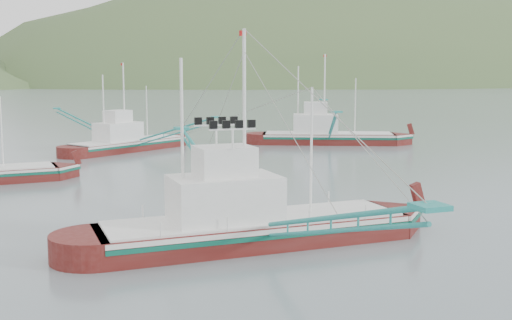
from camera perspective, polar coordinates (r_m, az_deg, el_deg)
name	(u,v)px	position (r m, az deg, el deg)	size (l,w,h in m)	color
ground	(297,239)	(32.36, 3.67, -6.98)	(1200.00, 1200.00, 0.00)	slate
main_boat	(249,212)	(30.89, -0.59, -4.66)	(15.15, 27.32, 11.05)	#50100D
bg_boat_far	(128,131)	(69.26, -11.35, 2.55)	(17.15, 22.46, 9.99)	#50100D
bg_boat_right	(327,125)	(74.87, 6.37, 3.15)	(15.56, 26.24, 11.15)	#50100D
headland_right	(356,83)	(523.67, 8.87, 6.79)	(684.00, 432.00, 306.00)	#40592E
ridge_distant	(72,82)	(590.23, -16.01, 6.68)	(960.00, 400.00, 240.00)	slate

